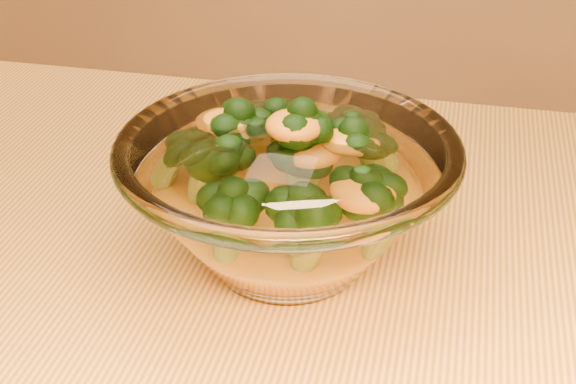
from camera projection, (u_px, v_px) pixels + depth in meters
The scene contains 3 objects.
glass_bowl at pixel (288, 198), 0.58m from camera, with size 0.24×0.24×0.11m.
cheese_sauce at pixel (288, 225), 0.59m from camera, with size 0.14×0.14×0.04m, color orange.
broccoli_heap at pixel (288, 166), 0.58m from camera, with size 0.17×0.17×0.09m.
Camera 1 is at (0.04, -0.40, 1.11)m, focal length 50.00 mm.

